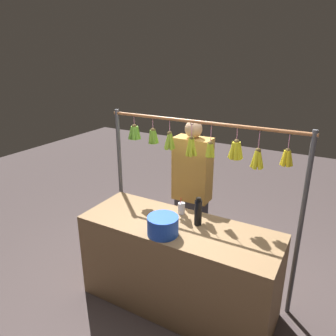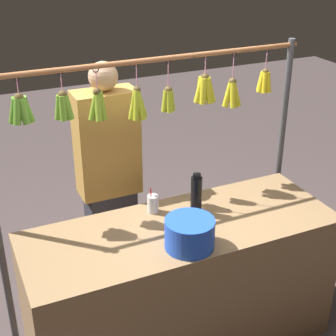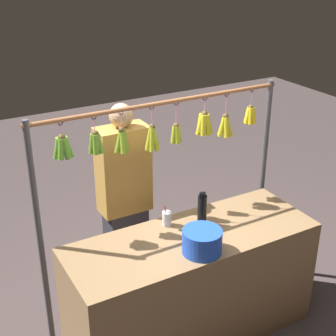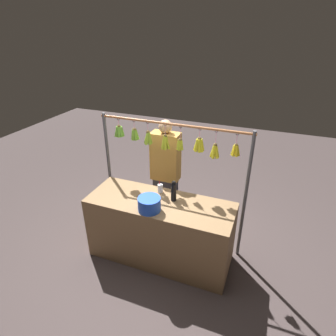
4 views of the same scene
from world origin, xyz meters
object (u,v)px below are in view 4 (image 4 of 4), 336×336
object	(u,v)px
water_bottle	(174,192)
vendor_person	(166,176)
blue_bucket	(149,204)
drink_cup	(160,188)

from	to	relation	value
water_bottle	vendor_person	world-z (taller)	vendor_person
blue_bucket	vendor_person	bearing A→B (deg)	-80.30
water_bottle	blue_bucket	world-z (taller)	water_bottle
water_bottle	drink_cup	size ratio (longest dim) A/B	1.64
blue_bucket	drink_cup	world-z (taller)	blue_bucket
water_bottle	vendor_person	xyz separation A→B (m)	(0.35, -0.61, -0.17)
water_bottle	blue_bucket	distance (m)	0.37
blue_bucket	drink_cup	distance (m)	0.43
drink_cup	vendor_person	bearing A→B (deg)	-76.26
blue_bucket	vendor_person	world-z (taller)	vendor_person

